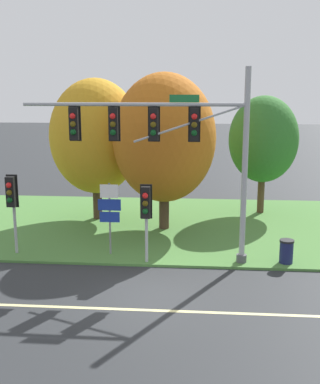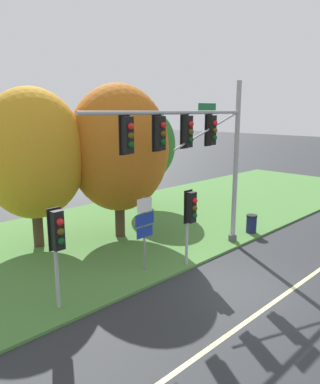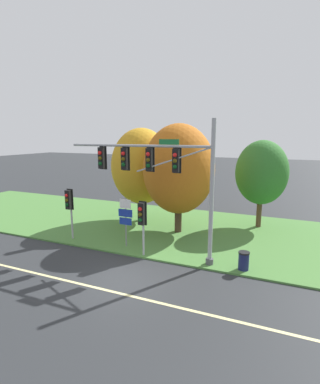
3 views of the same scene
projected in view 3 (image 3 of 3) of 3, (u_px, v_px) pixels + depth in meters
The scene contains 11 objects.
ground_plane at pixel (122, 279), 14.26m from camera, with size 160.00×160.00×0.00m, color #282B2D.
lane_stripe at pixel (108, 291), 13.18m from camera, with size 36.00×0.16×0.01m, color beige.
grass_verge at pixel (180, 229), 21.68m from camera, with size 48.00×11.50×0.10m, color #477A38.
traffic_signal_mast at pixel (160, 170), 15.87m from camera, with size 8.60×0.49×7.45m.
pedestrian_signal_near_kerb at pixel (142, 217), 16.30m from camera, with size 0.46×0.55×3.11m.
pedestrian_signal_further_along at pixel (69, 203), 18.96m from camera, with size 0.46×0.55×3.30m.
route_sign_post at pixel (126, 216), 17.84m from camera, with size 0.93×0.08×2.96m.
tree_nearest_road at pixel (142, 166), 22.95m from camera, with size 4.64×4.64×7.18m.
tree_left_of_mast at pixel (179, 169), 20.15m from camera, with size 4.84×4.84×7.42m.
tree_behind_signpost at pixel (262, 173), 21.36m from camera, with size 3.68×3.68×6.31m.
trash_bin at pixel (244, 261), 14.95m from camera, with size 0.56×0.56×0.93m.
Camera 3 is at (6.91, -11.42, 6.75)m, focal length 28.00 mm.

